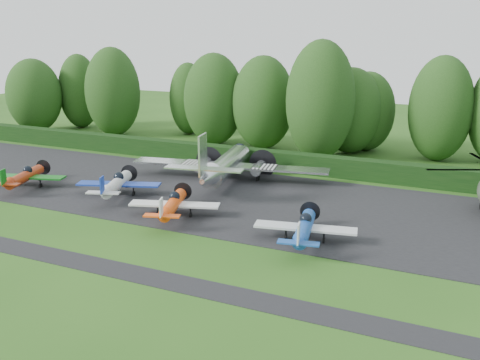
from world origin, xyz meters
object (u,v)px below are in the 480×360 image
at_px(transport_plane, 225,165).
at_px(light_plane_orange, 173,204).
at_px(light_plane_blue, 305,228).
at_px(light_plane_white, 117,184).
at_px(light_plane_red, 25,176).

height_order(transport_plane, light_plane_orange, transport_plane).
xyz_separation_m(transport_plane, light_plane_blue, (11.63, -11.42, -0.60)).
bearing_deg(light_plane_orange, transport_plane, 111.90).
xyz_separation_m(transport_plane, light_plane_white, (-6.72, -7.98, -0.56)).
bearing_deg(light_plane_red, transport_plane, 47.36).
height_order(light_plane_red, light_plane_white, light_plane_white).
relative_size(transport_plane, light_plane_blue, 2.61).
distance_m(transport_plane, light_plane_white, 10.45).
bearing_deg(transport_plane, light_plane_orange, -75.77).
height_order(transport_plane, light_plane_red, transport_plane).
bearing_deg(light_plane_red, light_plane_white, 25.58).
relative_size(light_plane_red, light_plane_white, 0.95).
bearing_deg(light_plane_blue, light_plane_white, -179.35).
distance_m(transport_plane, light_plane_blue, 16.31).
bearing_deg(light_plane_orange, light_plane_white, 177.70).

